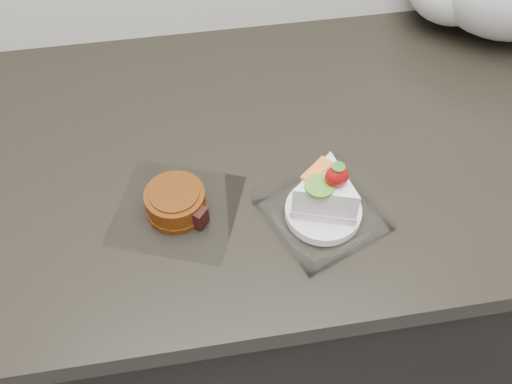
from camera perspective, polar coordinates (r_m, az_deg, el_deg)
The scene contains 3 objects.
counter at distance 1.27m, azimuth -0.43°, elevation -9.35°, with size 2.04×0.64×0.90m.
cake_tray at distance 0.80m, azimuth 6.86°, elevation -1.14°, with size 0.19×0.19×0.12m.
mooncake_wrap at distance 0.82m, azimuth -7.94°, elevation -1.15°, with size 0.22×0.21×0.04m.
Camera 1 is at (-0.09, 1.08, 1.56)m, focal length 40.00 mm.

